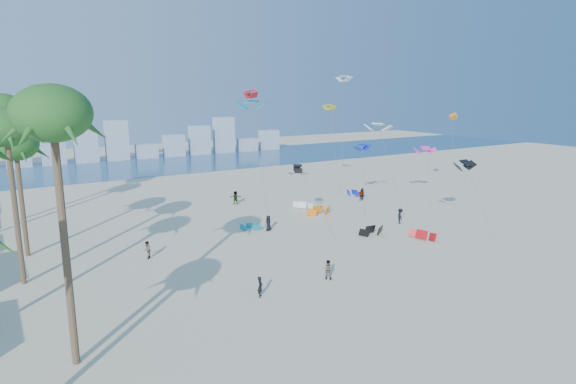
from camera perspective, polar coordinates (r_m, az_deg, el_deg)
ground at (r=35.67m, az=9.81°, el=-12.14°), size 220.00×220.00×0.00m
ocean at (r=99.61m, az=-18.91°, el=2.86°), size 220.00×220.00×0.00m
kitesurfer_near at (r=35.02m, az=-3.30°, el=-11.09°), size 0.62×0.66×1.52m
kitesurfer_mid at (r=38.20m, az=4.70°, el=-9.10°), size 0.93×0.95×1.55m
kitesurfers_far at (r=56.22m, az=0.72°, el=-2.14°), size 32.40×19.44×1.75m
grounded_kites at (r=55.35m, az=6.23°, el=-2.84°), size 22.33×22.60×1.03m
flying_kites at (r=59.60m, az=7.11°, el=8.56°), size 29.79×29.64×17.04m
distant_skyline at (r=108.69m, az=-20.86°, el=5.07°), size 85.00×3.00×8.40m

